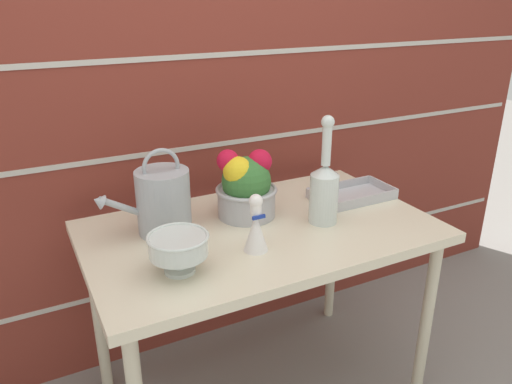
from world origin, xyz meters
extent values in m
cube|color=maroon|center=(0.00, 0.49, 1.10)|extent=(3.60, 0.08, 2.20)
cube|color=#B7B2A8|center=(0.00, 0.45, 0.34)|extent=(3.53, 0.00, 0.02)
cube|color=#B7B2A8|center=(0.00, 0.45, 0.92)|extent=(3.53, 0.00, 0.02)
cube|color=#B7B2A8|center=(0.00, 0.45, 1.28)|extent=(3.53, 0.00, 0.02)
cube|color=beige|center=(0.00, 0.00, 0.72)|extent=(1.21, 0.73, 0.04)
cylinder|color=beige|center=(0.55, -0.30, 0.35)|extent=(0.04, 0.04, 0.70)
cylinder|color=beige|center=(-0.55, 0.30, 0.35)|extent=(0.04, 0.04, 0.70)
cylinder|color=beige|center=(0.55, 0.30, 0.35)|extent=(0.04, 0.04, 0.70)
cylinder|color=#9EA3A8|center=(-0.31, 0.12, 0.85)|extent=(0.18, 0.18, 0.22)
cylinder|color=#9EA3A8|center=(-0.45, 0.12, 0.86)|extent=(0.14, 0.02, 0.09)
cone|color=#9EA3A8|center=(-0.52, 0.12, 0.89)|extent=(0.05, 0.05, 0.06)
torus|color=#9EA3A8|center=(-0.31, 0.12, 0.98)|extent=(0.13, 0.01, 0.13)
cylinder|color=silver|center=(-0.35, -0.16, 0.75)|extent=(0.09, 0.09, 0.01)
cylinder|color=silver|center=(-0.35, -0.16, 0.77)|extent=(0.03, 0.03, 0.04)
sphere|color=silver|center=(-0.35, -0.16, 0.78)|extent=(0.04, 0.04, 0.04)
cylinder|color=silver|center=(-0.35, -0.16, 0.83)|extent=(0.17, 0.17, 0.06)
torus|color=silver|center=(-0.35, -0.16, 0.86)|extent=(0.18, 0.18, 0.01)
cylinder|color=#ADADB2|center=(0.00, 0.11, 0.79)|extent=(0.21, 0.21, 0.10)
torus|color=#ADADB2|center=(0.00, 0.11, 0.84)|extent=(0.23, 0.23, 0.01)
sphere|color=#387033|center=(0.00, 0.11, 0.87)|extent=(0.18, 0.18, 0.18)
sphere|color=yellow|center=(-0.04, 0.10, 0.92)|extent=(0.11, 0.11, 0.11)
sphere|color=red|center=(-0.06, 0.14, 0.95)|extent=(0.08, 0.08, 0.08)
sphere|color=red|center=(0.05, 0.11, 0.94)|extent=(0.09, 0.09, 0.09)
cylinder|color=silver|center=(0.22, -0.06, 0.83)|extent=(0.10, 0.10, 0.18)
cone|color=silver|center=(0.22, -0.06, 0.94)|extent=(0.10, 0.10, 0.04)
cylinder|color=silver|center=(0.22, -0.06, 1.02)|extent=(0.03, 0.03, 0.14)
sphere|color=silver|center=(0.22, -0.06, 1.11)|extent=(0.05, 0.05, 0.05)
cone|color=white|center=(-0.09, -0.14, 0.80)|extent=(0.08, 0.08, 0.13)
cylinder|color=white|center=(-0.09, -0.14, 0.89)|extent=(0.04, 0.04, 0.04)
sphere|color=white|center=(-0.09, -0.14, 0.91)|extent=(0.04, 0.04, 0.04)
cube|color=#193399|center=(-0.09, -0.16, 0.86)|extent=(0.04, 0.01, 0.01)
cube|color=#B7B7BC|center=(0.45, 0.07, 0.74)|extent=(0.32, 0.18, 0.01)
cube|color=#B7B7BC|center=(0.45, -0.02, 0.76)|extent=(0.32, 0.01, 0.04)
cube|color=#B7B7BC|center=(0.45, 0.16, 0.76)|extent=(0.32, 0.01, 0.04)
cube|color=#B7B7BC|center=(0.29, 0.07, 0.76)|extent=(0.01, 0.18, 0.04)
cube|color=#B7B7BC|center=(0.61, 0.07, 0.76)|extent=(0.01, 0.18, 0.04)
camera|label=1|loc=(-0.74, -1.40, 1.51)|focal=35.00mm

